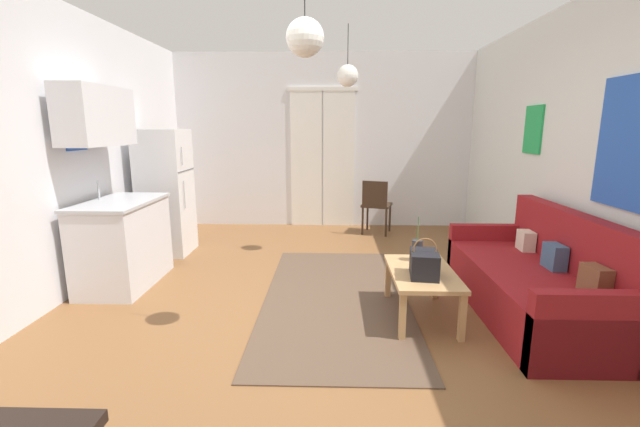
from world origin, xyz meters
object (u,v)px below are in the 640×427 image
(handbag, at_px, (424,264))
(coffee_table, at_px, (422,277))
(couch, at_px, (538,284))
(accent_chair, at_px, (376,203))
(pendant_lamp_near, at_px, (305,37))
(pendant_lamp_far, at_px, (348,76))
(refrigerator, at_px, (166,192))
(bamboo_vase, at_px, (417,250))

(handbag, bearing_deg, coffee_table, 82.45)
(couch, xyz_separation_m, accent_chair, (-1.13, 2.78, 0.20))
(couch, height_order, pendant_lamp_near, pendant_lamp_near)
(couch, relative_size, coffee_table, 2.16)
(couch, xyz_separation_m, pendant_lamp_far, (-1.63, 1.63, 1.93))
(accent_chair, height_order, pendant_lamp_far, pendant_lamp_far)
(coffee_table, relative_size, pendant_lamp_near, 1.30)
(refrigerator, bearing_deg, handbag, -34.05)
(coffee_table, height_order, pendant_lamp_near, pendant_lamp_near)
(accent_chair, bearing_deg, couch, 129.45)
(bamboo_vase, xyz_separation_m, refrigerator, (-2.92, 1.54, 0.28))
(bamboo_vase, distance_m, handbag, 0.42)
(refrigerator, relative_size, accent_chair, 1.91)
(bamboo_vase, relative_size, pendant_lamp_far, 0.59)
(pendant_lamp_near, bearing_deg, handbag, 18.44)
(coffee_table, bearing_deg, pendant_lamp_near, -154.96)
(handbag, relative_size, pendant_lamp_far, 0.47)
(couch, distance_m, pendant_lamp_far, 3.00)
(couch, relative_size, handbag, 5.96)
(pendant_lamp_far, bearing_deg, handbag, -72.45)
(coffee_table, bearing_deg, couch, 4.10)
(bamboo_vase, height_order, refrigerator, refrigerator)
(coffee_table, relative_size, bamboo_vase, 2.22)
(bamboo_vase, xyz_separation_m, accent_chair, (-0.11, 2.57, -0.04))
(handbag, relative_size, pendant_lamp_near, 0.47)
(bamboo_vase, height_order, pendant_lamp_far, pendant_lamp_far)
(handbag, bearing_deg, pendant_lamp_near, -161.56)
(bamboo_vase, distance_m, pendant_lamp_far, 2.29)
(couch, xyz_separation_m, bamboo_vase, (-1.02, 0.21, 0.23))
(coffee_table, height_order, handbag, handbag)
(coffee_table, bearing_deg, handbag, -97.55)
(handbag, relative_size, refrigerator, 0.21)
(bamboo_vase, height_order, accent_chair, accent_chair)
(couch, height_order, bamboo_vase, couch)
(couch, bearing_deg, coffee_table, -175.90)
(handbag, distance_m, refrigerator, 3.50)
(accent_chair, relative_size, pendant_lamp_near, 1.19)
(couch, height_order, coffee_table, couch)
(handbag, distance_m, pendant_lamp_far, 2.56)
(pendant_lamp_far, bearing_deg, couch, -45.04)
(bamboo_vase, relative_size, handbag, 1.24)
(refrigerator, bearing_deg, coffee_table, -32.02)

